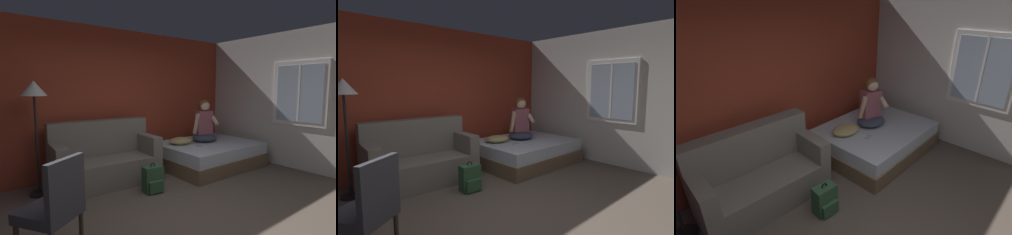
% 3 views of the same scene
% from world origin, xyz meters
% --- Properties ---
extents(ground_plane, '(40.00, 40.00, 0.00)m').
position_xyz_m(ground_plane, '(0.00, 0.00, 0.00)').
color(ground_plane, brown).
extents(wall_back_accent, '(11.11, 0.16, 2.70)m').
position_xyz_m(wall_back_accent, '(0.00, 2.63, 1.35)').
color(wall_back_accent, '#993823').
rests_on(wall_back_accent, ground).
extents(wall_side_with_window, '(0.19, 6.50, 2.70)m').
position_xyz_m(wall_side_with_window, '(3.13, 0.01, 1.35)').
color(wall_side_with_window, silver).
rests_on(wall_side_with_window, ground).
extents(bed, '(1.97, 1.55, 0.48)m').
position_xyz_m(bed, '(1.86, 1.63, 0.24)').
color(bed, brown).
rests_on(bed, ground).
extents(couch, '(1.74, 0.91, 1.04)m').
position_xyz_m(couch, '(-0.24, 1.98, 0.39)').
color(couch, slate).
rests_on(couch, ground).
extents(side_chair, '(0.64, 0.64, 0.98)m').
position_xyz_m(side_chair, '(-1.43, 0.38, 0.53)').
color(side_chair, '#382D23').
rests_on(side_chair, ground).
extents(person_seated, '(0.62, 0.57, 0.88)m').
position_xyz_m(person_seated, '(1.86, 1.75, 0.84)').
color(person_seated, '#383D51').
rests_on(person_seated, bed).
extents(backpack, '(0.31, 0.25, 0.46)m').
position_xyz_m(backpack, '(0.18, 1.15, 0.19)').
color(backpack, '#2D5133').
rests_on(backpack, ground).
extents(throw_pillow, '(0.53, 0.42, 0.14)m').
position_xyz_m(throw_pillow, '(1.30, 1.83, 0.55)').
color(throw_pillow, tan).
rests_on(throw_pillow, bed).
extents(cell_phone, '(0.15, 0.08, 0.01)m').
position_xyz_m(cell_phone, '(1.46, 1.48, 0.48)').
color(cell_phone, '#B7B7BC').
rests_on(cell_phone, bed).
extents(floor_lamp, '(0.36, 0.36, 1.70)m').
position_xyz_m(floor_lamp, '(-1.24, 2.11, 1.43)').
color(floor_lamp, black).
rests_on(floor_lamp, ground).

